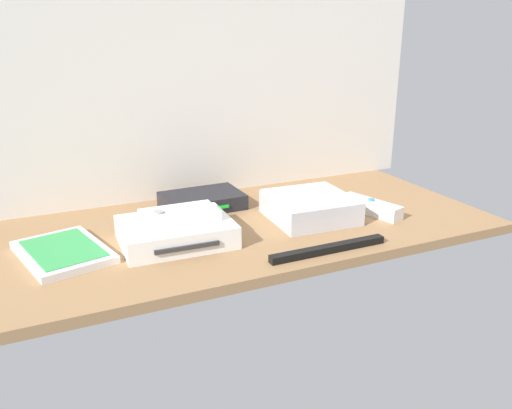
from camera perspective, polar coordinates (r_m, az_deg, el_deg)
name	(u,v)px	position (r cm, az deg, el deg)	size (l,w,h in cm)	color
ground_plane	(256,226)	(112.31, 0.00, -2.41)	(100.00, 48.00, 2.00)	#936D47
back_wall	(212,61)	(127.60, -4.81, 15.33)	(110.00, 1.20, 64.00)	silver
game_console	(176,232)	(102.05, -8.72, -2.97)	(21.61, 17.13, 4.40)	white
mini_computer	(310,207)	(113.87, 5.91, -0.26)	(17.88, 17.88, 5.30)	silver
game_case	(63,252)	(101.97, -20.29, -4.88)	(17.68, 21.66, 1.56)	white
network_router	(202,201)	(120.86, -5.89, 0.41)	(18.25, 12.67, 3.40)	black
remote_wand	(371,207)	(119.50, 12.41, -0.26)	(7.60, 15.22, 3.40)	white
remote_classic_pad	(179,215)	(101.43, -8.38, -1.15)	(14.50, 8.18, 2.40)	white
sensor_bar	(328,249)	(98.02, 7.91, -4.82)	(24.00, 1.80, 1.40)	black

